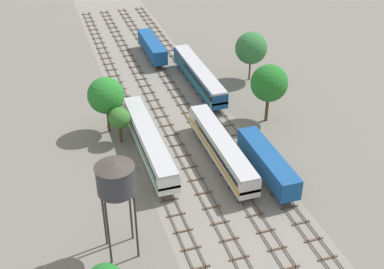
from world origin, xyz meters
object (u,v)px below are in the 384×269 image
object	(u,v)px
passenger_coach_far_left_mid	(149,140)
passenger_coach_centre_midfar	(198,74)
water_tower	(115,179)
diesel_railcar_centre_left_near	(221,147)
freight_boxcar_centre_left_far	(152,47)
signal_post_nearest	(211,106)
freight_boxcar_centre_nearest	(267,162)

from	to	relation	value
passenger_coach_far_left_mid	passenger_coach_centre_midfar	distance (m)	23.36
passenger_coach_far_left_mid	water_tower	bearing A→B (deg)	-112.84
diesel_railcar_centre_left_near	freight_boxcar_centre_left_far	world-z (taller)	diesel_railcar_centre_left_near
freight_boxcar_centre_left_far	water_tower	world-z (taller)	water_tower
passenger_coach_centre_midfar	signal_post_nearest	size ratio (longest dim) A/B	4.47
passenger_coach_far_left_mid	passenger_coach_centre_midfar	bearing A→B (deg)	53.68
diesel_railcar_centre_left_near	signal_post_nearest	world-z (taller)	signal_post_nearest
diesel_railcar_centre_left_near	freight_boxcar_centre_left_far	distance (m)	39.71
diesel_railcar_centre_left_near	signal_post_nearest	distance (m)	11.08
passenger_coach_far_left_mid	signal_post_nearest	xyz separation A→B (m)	(11.53, 5.95, 0.54)
freight_boxcar_centre_nearest	water_tower	bearing A→B (deg)	-160.47
water_tower	passenger_coach_far_left_mid	bearing A→B (deg)	67.16
freight_boxcar_centre_nearest	freight_boxcar_centre_left_far	world-z (taller)	same
freight_boxcar_centre_nearest	passenger_coach_far_left_mid	bearing A→B (deg)	144.39
diesel_railcar_centre_left_near	water_tower	bearing A→B (deg)	-142.82
passenger_coach_centre_midfar	water_tower	world-z (taller)	water_tower
passenger_coach_far_left_mid	water_tower	world-z (taller)	water_tower
water_tower	signal_post_nearest	xyz separation A→B (m)	(18.87, 23.38, -6.81)
freight_boxcar_centre_nearest	freight_boxcar_centre_left_far	size ratio (longest dim) A/B	1.00
passenger_coach_far_left_mid	freight_boxcar_centre_left_far	distance (m)	36.05
freight_boxcar_centre_nearest	water_tower	distance (m)	23.69
freight_boxcar_centre_nearest	passenger_coach_centre_midfar	distance (m)	28.73
freight_boxcar_centre_left_far	signal_post_nearest	xyz separation A→B (m)	(2.30, -28.89, 0.70)
freight_boxcar_centre_left_far	signal_post_nearest	size ratio (longest dim) A/B	2.85
freight_boxcar_centre_left_far	passenger_coach_far_left_mid	bearing A→B (deg)	-104.84
freight_boxcar_centre_nearest	signal_post_nearest	bearing A→B (deg)	98.29
diesel_railcar_centre_left_near	water_tower	xyz separation A→B (m)	(-16.56, -12.56, 7.36)
freight_boxcar_centre_nearest	passenger_coach_far_left_mid	distance (m)	17.02
freight_boxcar_centre_nearest	water_tower	xyz separation A→B (m)	(-21.18, -7.51, 7.51)
diesel_railcar_centre_left_near	freight_boxcar_centre_left_far	size ratio (longest dim) A/B	1.46
passenger_coach_centre_midfar	signal_post_nearest	distance (m)	13.08
signal_post_nearest	water_tower	bearing A→B (deg)	-128.90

